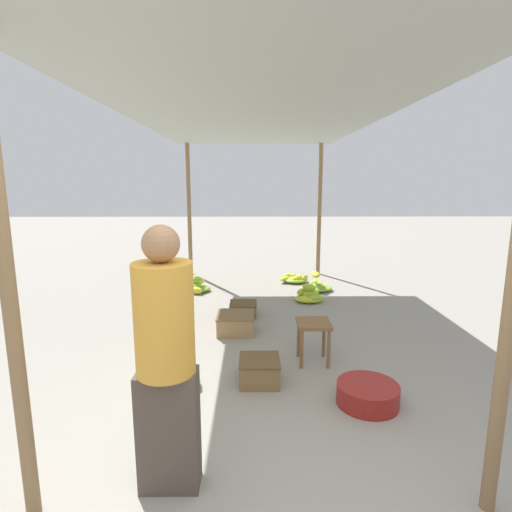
{
  "coord_description": "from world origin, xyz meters",
  "views": [
    {
      "loc": [
        -0.05,
        -1.69,
        1.85
      ],
      "look_at": [
        0.0,
        3.4,
        0.91
      ],
      "focal_mm": 28.0,
      "sensor_mm": 36.0,
      "label": 1
    }
  ],
  "objects_px": {
    "banana_pile_right_0": "(309,296)",
    "crate_near": "(259,371)",
    "vendor_foreground": "(166,358)",
    "banana_pile_left_1": "(173,381)",
    "banana_pile_right_1": "(294,279)",
    "banana_pile_right_2": "(316,285)",
    "crate_far": "(243,309)",
    "crate_mid": "(236,323)",
    "basin_black": "(368,394)",
    "stool": "(313,330)",
    "banana_pile_left_0": "(195,286)"
  },
  "relations": [
    {
      "from": "crate_far",
      "to": "banana_pile_right_0",
      "type": "bearing_deg",
      "value": 31.42
    },
    {
      "from": "basin_black",
      "to": "banana_pile_right_0",
      "type": "xyz_separation_m",
      "value": [
        -0.08,
        2.93,
        -0.0
      ]
    },
    {
      "from": "vendor_foreground",
      "to": "crate_near",
      "type": "bearing_deg",
      "value": 65.94
    },
    {
      "from": "banana_pile_right_1",
      "to": "banana_pile_left_1",
      "type": "bearing_deg",
      "value": -111.09
    },
    {
      "from": "banana_pile_left_1",
      "to": "banana_pile_right_0",
      "type": "bearing_deg",
      "value": 58.74
    },
    {
      "from": "banana_pile_right_2",
      "to": "crate_far",
      "type": "relative_size",
      "value": 1.62
    },
    {
      "from": "banana_pile_right_2",
      "to": "crate_mid",
      "type": "bearing_deg",
      "value": -124.27
    },
    {
      "from": "banana_pile_right_1",
      "to": "crate_mid",
      "type": "distance_m",
      "value": 2.72
    },
    {
      "from": "banana_pile_left_0",
      "to": "crate_mid",
      "type": "height_order",
      "value": "banana_pile_left_0"
    },
    {
      "from": "vendor_foreground",
      "to": "banana_pile_right_1",
      "type": "relative_size",
      "value": 2.69
    },
    {
      "from": "basin_black",
      "to": "banana_pile_right_2",
      "type": "xyz_separation_m",
      "value": [
        0.15,
        3.62,
        -0.01
      ]
    },
    {
      "from": "banana_pile_right_1",
      "to": "banana_pile_right_2",
      "type": "xyz_separation_m",
      "value": [
        0.33,
        -0.58,
        0.02
      ]
    },
    {
      "from": "banana_pile_right_0",
      "to": "banana_pile_right_1",
      "type": "relative_size",
      "value": 0.77
    },
    {
      "from": "banana_pile_right_0",
      "to": "crate_near",
      "type": "relative_size",
      "value": 1.22
    },
    {
      "from": "banana_pile_right_1",
      "to": "banana_pile_right_2",
      "type": "relative_size",
      "value": 0.98
    },
    {
      "from": "stool",
      "to": "basin_black",
      "type": "height_order",
      "value": "stool"
    },
    {
      "from": "crate_near",
      "to": "crate_far",
      "type": "height_order",
      "value": "crate_near"
    },
    {
      "from": "crate_mid",
      "to": "crate_far",
      "type": "height_order",
      "value": "crate_mid"
    },
    {
      "from": "banana_pile_right_0",
      "to": "crate_mid",
      "type": "height_order",
      "value": "banana_pile_right_0"
    },
    {
      "from": "banana_pile_right_2",
      "to": "crate_near",
      "type": "bearing_deg",
      "value": -108.03
    },
    {
      "from": "crate_mid",
      "to": "crate_far",
      "type": "distance_m",
      "value": 0.65
    },
    {
      "from": "crate_near",
      "to": "banana_pile_right_2",
      "type": "bearing_deg",
      "value": 71.97
    },
    {
      "from": "stool",
      "to": "banana_pile_right_2",
      "type": "height_order",
      "value": "stool"
    },
    {
      "from": "crate_mid",
      "to": "crate_near",
      "type": "bearing_deg",
      "value": -77.96
    },
    {
      "from": "basin_black",
      "to": "banana_pile_right_1",
      "type": "distance_m",
      "value": 4.21
    },
    {
      "from": "crate_mid",
      "to": "vendor_foreground",
      "type": "bearing_deg",
      "value": -96.62
    },
    {
      "from": "stool",
      "to": "crate_mid",
      "type": "relative_size",
      "value": 0.96
    },
    {
      "from": "vendor_foreground",
      "to": "basin_black",
      "type": "relative_size",
      "value": 3.12
    },
    {
      "from": "vendor_foreground",
      "to": "crate_far",
      "type": "bearing_deg",
      "value": 83.22
    },
    {
      "from": "banana_pile_right_0",
      "to": "banana_pile_right_2",
      "type": "relative_size",
      "value": 0.75
    },
    {
      "from": "banana_pile_right_0",
      "to": "banana_pile_right_2",
      "type": "bearing_deg",
      "value": 71.46
    },
    {
      "from": "stool",
      "to": "banana_pile_right_1",
      "type": "bearing_deg",
      "value": 87.31
    },
    {
      "from": "stool",
      "to": "banana_pile_right_1",
      "type": "xyz_separation_m",
      "value": [
        0.16,
        3.39,
        -0.29
      ]
    },
    {
      "from": "banana_pile_left_0",
      "to": "crate_near",
      "type": "relative_size",
      "value": 1.39
    },
    {
      "from": "basin_black",
      "to": "crate_near",
      "type": "xyz_separation_m",
      "value": [
        -0.91,
        0.38,
        0.03
      ]
    },
    {
      "from": "crate_near",
      "to": "banana_pile_left_1",
      "type": "bearing_deg",
      "value": -172.4
    },
    {
      "from": "banana_pile_left_1",
      "to": "crate_near",
      "type": "relative_size",
      "value": 1.64
    },
    {
      "from": "basin_black",
      "to": "crate_far",
      "type": "xyz_separation_m",
      "value": [
        -1.1,
        2.31,
        0.0
      ]
    },
    {
      "from": "banana_pile_left_0",
      "to": "banana_pile_right_2",
      "type": "xyz_separation_m",
      "value": [
        2.1,
        0.06,
        -0.02
      ]
    },
    {
      "from": "vendor_foreground",
      "to": "crate_far",
      "type": "distance_m",
      "value": 3.33
    },
    {
      "from": "basin_black",
      "to": "banana_pile_right_0",
      "type": "height_order",
      "value": "banana_pile_right_0"
    },
    {
      "from": "stool",
      "to": "banana_pile_left_0",
      "type": "height_order",
      "value": "stool"
    },
    {
      "from": "basin_black",
      "to": "banana_pile_right_2",
      "type": "height_order",
      "value": "banana_pile_right_2"
    },
    {
      "from": "stool",
      "to": "banana_pile_right_0",
      "type": "relative_size",
      "value": 0.96
    },
    {
      "from": "vendor_foreground",
      "to": "banana_pile_right_2",
      "type": "height_order",
      "value": "vendor_foreground"
    },
    {
      "from": "banana_pile_left_1",
      "to": "banana_pile_right_1",
      "type": "relative_size",
      "value": 1.03
    },
    {
      "from": "banana_pile_left_1",
      "to": "crate_near",
      "type": "height_order",
      "value": "crate_near"
    },
    {
      "from": "stool",
      "to": "crate_far",
      "type": "distance_m",
      "value": 1.71
    },
    {
      "from": "vendor_foreground",
      "to": "banana_pile_right_2",
      "type": "relative_size",
      "value": 2.65
    },
    {
      "from": "stool",
      "to": "banana_pile_left_1",
      "type": "height_order",
      "value": "stool"
    }
  ]
}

